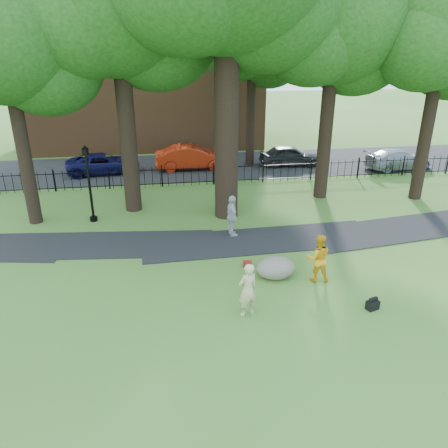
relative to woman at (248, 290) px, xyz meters
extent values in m
plane|color=#3F6322|center=(0.62, 1.32, -0.89)|extent=(120.00, 120.00, 0.00)
cube|color=black|center=(1.62, 5.22, -0.89)|extent=(36.07, 3.85, 0.03)
cube|color=black|center=(0.62, 17.32, -0.89)|extent=(80.00, 7.00, 0.02)
cube|color=black|center=(0.62, 13.32, 0.13)|extent=(44.00, 0.04, 0.04)
cube|color=black|center=(0.62, 13.32, -0.71)|extent=(44.00, 0.04, 0.04)
cube|color=brown|center=(-3.38, 25.32, 5.11)|extent=(18.00, 8.00, 12.00)
cylinder|color=black|center=(0.62, 8.32, 4.36)|extent=(1.10, 1.10, 10.50)
ellipsoid|color=#16380F|center=(2.51, 9.37, 8.41)|extent=(6.72, 6.72, 5.71)
cylinder|color=black|center=(-8.38, 8.82, 2.96)|extent=(0.60, 0.60, 7.70)
ellipsoid|color=#16380F|center=(-8.38, 8.82, 7.03)|extent=(6.00, 6.00, 5.10)
ellipsoid|color=#16380F|center=(-7.03, 9.57, 5.93)|extent=(4.80, 4.80, 4.08)
cylinder|color=black|center=(-3.88, 9.82, 3.66)|extent=(0.80, 0.80, 9.10)
ellipsoid|color=#16380F|center=(-3.88, 9.82, 8.47)|extent=(7.20, 7.20, 6.12)
ellipsoid|color=#16380F|center=(-2.26, 10.72, 7.17)|extent=(5.76, 5.76, 4.90)
ellipsoid|color=#16380F|center=(-5.32, 9.10, 7.69)|extent=(5.40, 5.40, 4.59)
cylinder|color=black|center=(6.12, 10.32, 3.31)|extent=(0.70, 0.70, 8.40)
ellipsoid|color=#16380F|center=(6.12, 10.32, 7.75)|extent=(6.60, 6.60, 5.61)
ellipsoid|color=#16380F|center=(7.60, 11.15, 6.55)|extent=(5.28, 5.28, 4.49)
ellipsoid|color=#16380F|center=(4.80, 9.66, 7.03)|extent=(4.95, 4.95, 4.21)
cylinder|color=black|center=(11.12, 9.32, 3.13)|extent=(0.64, 0.64, 8.05)
ellipsoid|color=#16380F|center=(11.12, 9.32, 7.39)|extent=(6.20, 6.20, 5.27)
ellipsoid|color=#16380F|center=(9.88, 8.70, 6.70)|extent=(4.65, 4.65, 3.95)
imported|color=#BFB583|center=(0.00, 0.00, 0.00)|extent=(0.76, 0.64, 1.78)
imported|color=orange|center=(2.86, 1.70, -0.01)|extent=(0.95, 0.79, 1.77)
imported|color=#ADADB2|center=(0.50, 5.90, 0.04)|extent=(0.60, 1.14, 1.85)
ellipsoid|color=gray|center=(1.47, 2.17, -0.48)|extent=(1.71, 1.55, 0.82)
cylinder|color=black|center=(-5.71, 8.56, 0.70)|extent=(0.12, 0.12, 3.19)
cylinder|color=black|center=(-5.71, 8.56, -0.79)|extent=(0.36, 0.36, 0.20)
cube|color=black|center=(-5.71, 8.56, 2.45)|extent=(0.27, 0.27, 0.30)
cone|color=black|center=(-5.71, 8.56, 2.65)|extent=(0.32, 0.32, 0.16)
cube|color=black|center=(4.01, -0.31, -0.74)|extent=(0.46, 0.36, 0.30)
cube|color=maroon|center=(0.62, 3.03, -0.78)|extent=(0.37, 0.27, 0.23)
imported|color=#AA230D|center=(-0.36, 16.82, -0.10)|extent=(4.81, 1.68, 1.58)
imported|color=#0B0C3A|center=(-6.06, 16.66, -0.26)|extent=(4.81, 2.69, 1.27)
imported|color=black|center=(6.25, 16.69, -0.20)|extent=(4.15, 1.92, 1.38)
imported|color=#95989D|center=(13.09, 14.83, -0.24)|extent=(4.62, 2.26, 1.29)
camera|label=1|loc=(-2.41, -11.26, 7.09)|focal=35.00mm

